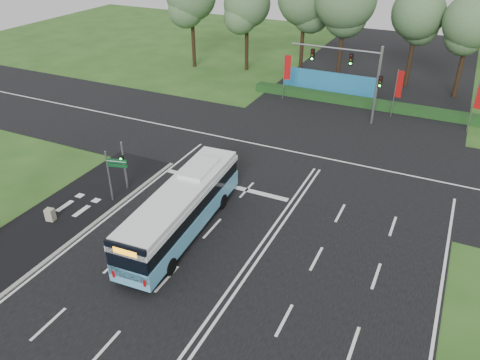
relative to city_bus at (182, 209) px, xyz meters
The scene contains 16 objects.
ground 5.09m from the city_bus, 11.83° to the left, with size 120.00×120.00×0.00m, color #27501A.
road_main 5.08m from the city_bus, 11.83° to the left, with size 20.00×120.00×0.04m, color black.
road_cross 13.91m from the city_bus, 70.08° to the left, with size 120.00×14.00×0.05m, color black.
bike_path 8.21m from the city_bus, 165.51° to the right, with size 5.00×18.00×0.06m, color black.
kerb_strip 5.97m from the city_bus, 159.52° to the right, with size 0.25×18.00×0.12m, color gray.
city_bus is the anchor object (origin of this frame).
pedestrian_signal 6.73m from the city_bus, 157.40° to the left, with size 0.33×0.42×3.58m.
street_sign 5.96m from the city_bus, 169.89° to the left, with size 1.40×0.43×3.68m.
utility_cabinet 8.59m from the city_bus, 162.21° to the right, with size 0.52×0.43×0.86m, color #A49A84.
banner_flag_left 24.42m from the city_bus, 96.34° to the left, with size 0.64×0.28×4.58m.
banner_flag_mid 25.21m from the city_bus, 70.90° to the left, with size 0.64×0.29×4.60m.
banner_flag_right 27.62m from the city_bus, 57.34° to the left, with size 0.74×0.21×5.05m.
traffic_light_gantry 22.25m from the city_bus, 77.12° to the left, with size 8.41×0.28×7.00m.
hedge 25.95m from the city_bus, 79.54° to the left, with size 22.00×1.20×0.80m, color #163613.
blue_hoarding 28.00m from the city_bus, 88.55° to the left, with size 10.00×0.30×2.20m, color #1E6FA4.
eucalyptus_row 32.72m from the city_bus, 86.90° to the left, with size 43.39×9.19×12.24m.
Camera 1 is at (8.24, -20.16, 16.87)m, focal length 35.00 mm.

